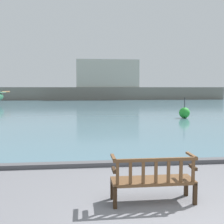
% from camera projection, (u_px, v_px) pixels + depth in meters
% --- Properties ---
extents(harbor_water, '(100.00, 80.00, 0.08)m').
position_uv_depth(harbor_water, '(91.00, 100.00, 47.85)').
color(harbor_water, slate).
rests_on(harbor_water, ground).
extents(quay_edge_kerb, '(40.00, 0.30, 0.12)m').
position_uv_depth(quay_edge_kerb, '(140.00, 163.00, 8.09)').
color(quay_edge_kerb, '#4C4C50').
rests_on(quay_edge_kerb, ground).
extents(park_bench, '(1.60, 0.53, 0.92)m').
position_uv_depth(park_bench, '(153.00, 179.00, 5.39)').
color(park_bench, '#322113').
rests_on(park_bench, ground).
extents(channel_buoy, '(0.75, 0.75, 1.45)m').
position_uv_depth(channel_buoy, '(184.00, 113.00, 19.72)').
color(channel_buoy, green).
rests_on(channel_buoy, harbor_water).
extents(far_breakwater, '(48.62, 2.40, 7.18)m').
position_uv_depth(far_breakwater, '(96.00, 88.00, 49.97)').
color(far_breakwater, slate).
rests_on(far_breakwater, ground).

